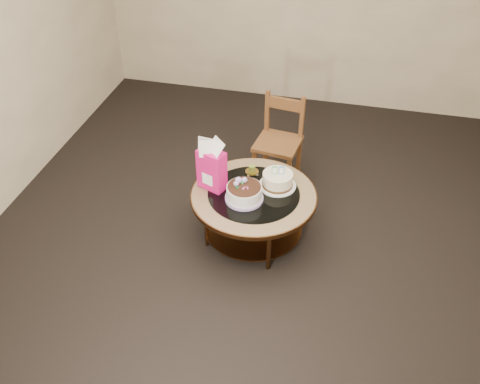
% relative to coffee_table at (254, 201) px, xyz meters
% --- Properties ---
extents(ground, '(5.00, 5.00, 0.00)m').
position_rel_coffee_table_xyz_m(ground, '(-0.00, 0.00, -0.38)').
color(ground, black).
rests_on(ground, ground).
extents(room_walls, '(4.52, 5.02, 2.61)m').
position_rel_coffee_table_xyz_m(room_walls, '(-0.00, 0.00, 1.16)').
color(room_walls, beige).
rests_on(room_walls, ground).
extents(coffee_table, '(1.02, 1.02, 0.46)m').
position_rel_coffee_table_xyz_m(coffee_table, '(0.00, 0.00, 0.00)').
color(coffee_table, brown).
rests_on(coffee_table, ground).
extents(decorated_cake, '(0.30, 0.30, 0.18)m').
position_rel_coffee_table_xyz_m(decorated_cake, '(-0.06, -0.09, 0.14)').
color(decorated_cake, '#A990CC').
rests_on(decorated_cake, coffee_table).
extents(cream_cake, '(0.31, 0.31, 0.19)m').
position_rel_coffee_table_xyz_m(cream_cake, '(0.17, 0.14, 0.14)').
color(cream_cake, white).
rests_on(cream_cake, coffee_table).
extents(gift_bag, '(0.25, 0.22, 0.44)m').
position_rel_coffee_table_xyz_m(gift_bag, '(-0.35, 0.00, 0.30)').
color(gift_bag, '#EA166B').
rests_on(gift_bag, coffee_table).
extents(pillar_candle, '(0.12, 0.12, 0.08)m').
position_rel_coffee_table_xyz_m(pillar_candle, '(-0.07, 0.27, 0.11)').
color(pillar_candle, '#C5B551').
rests_on(pillar_candle, coffee_table).
extents(dining_chair, '(0.44, 0.44, 0.85)m').
position_rel_coffee_table_xyz_m(dining_chair, '(0.05, 0.86, 0.05)').
color(dining_chair, brown).
rests_on(dining_chair, ground).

